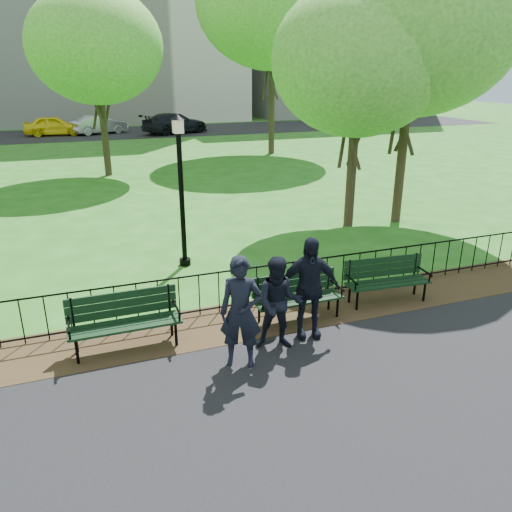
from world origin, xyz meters
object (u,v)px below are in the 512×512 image
object	(u,v)px
park_bench_main	(286,293)
sedan_dark	(175,123)
tree_far_e	(273,1)
taxi	(54,126)
tree_mid_e	(415,26)
lamppost	(181,187)
person_mid	(279,303)
park_bench_right_a	(386,275)
sedan_silver	(99,125)
park_bench_left_a	(124,315)
tree_near_e	(359,61)
tree_far_c	(96,46)
person_right	(309,288)
person_left	(241,312)

from	to	relation	value
park_bench_main	sedan_dark	distance (m)	32.06
tree_far_e	taxi	xyz separation A→B (m)	(-12.13, 13.69, -7.39)
tree_mid_e	tree_far_e	world-z (taller)	tree_far_e
lamppost	person_mid	xyz separation A→B (m)	(0.66, -4.50, -1.15)
tree_mid_e	sedan_dark	size ratio (longest dim) A/B	1.57
park_bench_right_a	taxi	size ratio (longest dim) A/B	0.43
lamppost	sedan_dark	world-z (taller)	lamppost
park_bench_right_a	sedan_silver	world-z (taller)	sedan_silver
park_bench_left_a	tree_near_e	size ratio (longest dim) A/B	0.27
tree_near_e	park_bench_main	bearing A→B (deg)	-130.10
park_bench_right_a	tree_far_e	world-z (taller)	tree_far_e
tree_mid_e	tree_far_c	bearing A→B (deg)	125.92
tree_near_e	sedan_dark	xyz separation A→B (m)	(-0.04, 26.47, -4.08)
lamppost	person_right	world-z (taller)	lamppost
tree_far_e	park_bench_main	bearing A→B (deg)	-111.18
lamppost	person_left	distance (m)	4.90
park_bench_left_a	tree_far_c	xyz separation A→B (m)	(1.05, 16.21, 4.98)
sedan_dark	park_bench_right_a	bearing A→B (deg)	153.99
person_left	sedan_silver	bearing A→B (deg)	112.69
lamppost	tree_far_e	xyz separation A→B (m)	(8.85, 16.18, 6.13)
sedan_silver	sedan_dark	bearing A→B (deg)	-128.90
taxi	sedan_silver	bearing A→B (deg)	-89.36
tree_mid_e	park_bench_right_a	bearing A→B (deg)	-127.18
park_bench_main	taxi	bearing A→B (deg)	97.06
sedan_dark	tree_far_e	bearing A→B (deg)	173.19
park_bench_main	park_bench_left_a	distance (m)	3.01
park_bench_main	tree_mid_e	size ratio (longest dim) A/B	0.21
lamppost	person_right	xyz separation A→B (m)	(1.31, -4.30, -1.04)
park_bench_left_a	lamppost	size ratio (longest dim) A/B	0.52
lamppost	person_mid	size ratio (longest dim) A/B	2.19
person_right	person_left	bearing A→B (deg)	-148.36
park_bench_right_a	person_right	distance (m)	2.36
person_left	tree_far_e	bearing A→B (deg)	89.69
tree_far_e	person_left	distance (m)	23.91
tree_mid_e	person_left	distance (m)	10.86
park_bench_left_a	sedan_dark	distance (m)	32.48
person_right	sedan_silver	size ratio (longest dim) A/B	0.45
tree_near_e	sedan_dark	size ratio (longest dim) A/B	1.32
park_bench_main	tree_near_e	xyz separation A→B (m)	(4.45, 5.29, 4.24)
tree_far_e	person_mid	xyz separation A→B (m)	(-8.19, -20.68, -7.28)
person_mid	person_left	bearing A→B (deg)	-139.07
sedan_silver	lamppost	bearing A→B (deg)	158.07
park_bench_main	taxi	xyz separation A→B (m)	(-4.43, 33.57, 0.12)
park_bench_left_a	person_right	size ratio (longest dim) A/B	1.01
lamppost	sedan_silver	bearing A→B (deg)	90.04
park_bench_main	park_bench_right_a	world-z (taller)	park_bench_right_a
tree_far_e	sedan_silver	distance (m)	17.84
sedan_silver	park_bench_right_a	bearing A→B (deg)	164.08
tree_near_e	tree_far_c	world-z (taller)	tree_far_c
park_bench_left_a	tree_near_e	bearing A→B (deg)	34.12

